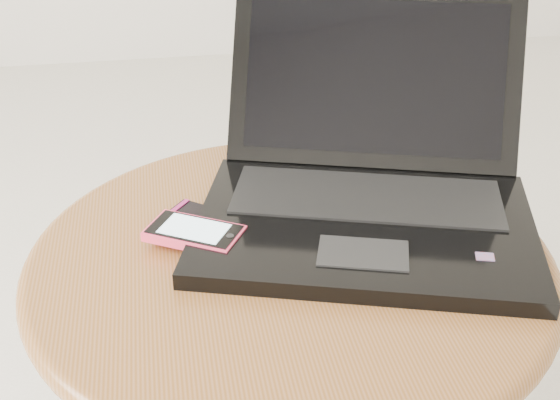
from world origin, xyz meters
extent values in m
cylinder|color=brown|center=(0.10, -0.02, 0.44)|extent=(0.55, 0.55, 0.03)
torus|color=brown|center=(0.10, -0.02, 0.44)|extent=(0.58, 0.58, 0.03)
cube|color=black|center=(0.19, 0.00, 0.47)|extent=(0.43, 0.36, 0.02)
cube|color=black|center=(0.21, 0.05, 0.48)|extent=(0.33, 0.20, 0.00)
cube|color=black|center=(0.17, -0.07, 0.48)|extent=(0.11, 0.08, 0.00)
cube|color=red|center=(0.29, -0.09, 0.48)|extent=(0.02, 0.02, 0.00)
cube|color=black|center=(0.25, 0.17, 0.58)|extent=(0.38, 0.22, 0.20)
cube|color=black|center=(0.25, 0.17, 0.58)|extent=(0.33, 0.18, 0.17)
cube|color=black|center=(0.02, 0.04, 0.46)|extent=(0.13, 0.12, 0.01)
cube|color=#A21C5F|center=(-0.02, 0.07, 0.47)|extent=(0.04, 0.05, 0.00)
cube|color=#F83B5E|center=(0.00, 0.01, 0.47)|extent=(0.12, 0.10, 0.01)
cube|color=black|center=(0.00, 0.01, 0.48)|extent=(0.11, 0.09, 0.00)
cube|color=silver|center=(0.00, 0.01, 0.48)|extent=(0.08, 0.07, 0.00)
cylinder|color=black|center=(0.04, -0.01, 0.48)|extent=(0.01, 0.01, 0.00)
camera|label=1|loc=(-0.02, -0.69, 0.91)|focal=48.18mm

